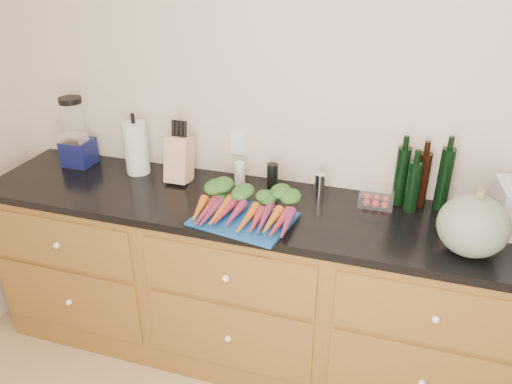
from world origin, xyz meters
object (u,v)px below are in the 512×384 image
(carrots, at_px, (247,208))
(squash, at_px, (473,226))
(knife_block, at_px, (179,159))
(tomato_box, at_px, (377,198))
(cutting_board, at_px, (243,219))
(blender_appliance, at_px, (76,136))
(paper_towel, at_px, (136,148))

(carrots, relative_size, squash, 1.68)
(knife_block, height_order, tomato_box, knife_block)
(cutting_board, height_order, squash, squash)
(cutting_board, xyz_separation_m, knife_block, (-0.45, 0.30, 0.11))
(cutting_board, relative_size, carrots, 0.91)
(cutting_board, xyz_separation_m, blender_appliance, (-1.08, 0.32, 0.16))
(carrots, relative_size, knife_block, 1.97)
(cutting_board, relative_size, squash, 1.53)
(blender_appliance, relative_size, knife_block, 1.61)
(blender_appliance, bearing_deg, cutting_board, -16.34)
(squash, bearing_deg, cutting_board, -178.21)
(carrots, xyz_separation_m, squash, (0.96, -0.02, 0.09))
(blender_appliance, bearing_deg, tomato_box, 0.42)
(blender_appliance, distance_m, knife_block, 0.63)
(cutting_board, relative_size, knife_block, 1.79)
(paper_towel, xyz_separation_m, tomato_box, (1.27, 0.01, -0.10))
(blender_appliance, bearing_deg, knife_block, -1.63)
(cutting_board, distance_m, squash, 0.96)
(blender_appliance, height_order, paper_towel, blender_appliance)
(carrots, relative_size, paper_towel, 1.67)
(squash, bearing_deg, blender_appliance, 171.97)
(knife_block, bearing_deg, squash, -10.85)
(carrots, bearing_deg, tomato_box, 26.90)
(blender_appliance, distance_m, tomato_box, 1.65)
(cutting_board, distance_m, blender_appliance, 1.14)
(blender_appliance, height_order, tomato_box, blender_appliance)
(squash, bearing_deg, knife_block, 169.15)
(knife_block, bearing_deg, tomato_box, 1.70)
(cutting_board, height_order, blender_appliance, blender_appliance)
(carrots, distance_m, blender_appliance, 1.13)
(squash, xyz_separation_m, paper_towel, (-1.67, 0.29, 0.02))
(carrots, height_order, blender_appliance, blender_appliance)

